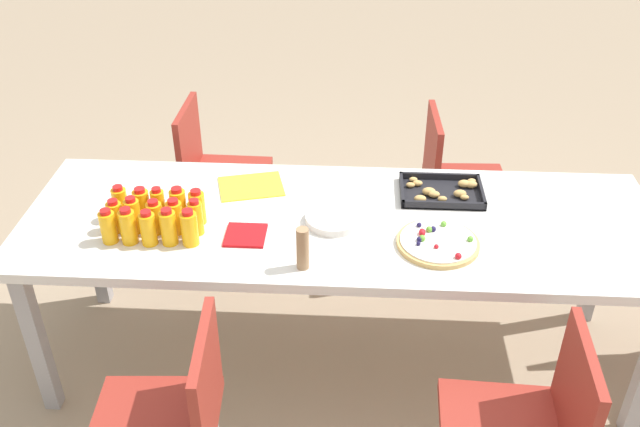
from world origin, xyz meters
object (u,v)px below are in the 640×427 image
at_px(juice_bottle_5, 115,216).
at_px(juice_bottle_7, 155,217).
at_px(juice_bottle_4, 189,228).
at_px(juice_bottle_14, 197,207).
at_px(juice_bottle_8, 175,217).
at_px(paper_folder, 251,186).
at_px(chair_far_left, 214,168).
at_px(chair_near_left, 174,416).
at_px(chair_near_right, 529,425).
at_px(napkin_stack, 246,235).
at_px(cardboard_tube, 303,249).
at_px(juice_bottle_1, 128,227).
at_px(juice_bottle_9, 196,218).
at_px(juice_bottle_13, 179,206).
at_px(juice_bottle_10, 120,204).
at_px(fruit_pizza, 438,242).
at_px(chair_far_right, 454,177).
at_px(juice_bottle_3, 169,227).
at_px(juice_bottle_12, 158,206).
at_px(juice_bottle_11, 142,205).
at_px(juice_bottle_2, 148,229).
at_px(party_table, 341,232).
at_px(juice_bottle_6, 133,216).
at_px(plate_stack, 333,219).
at_px(snack_tray, 442,192).
at_px(juice_bottle_0, 108,227).

bearing_deg(juice_bottle_5, juice_bottle_7, -0.37).
xyz_separation_m(juice_bottle_4, juice_bottle_14, (-0.00, 0.14, -0.00)).
bearing_deg(juice_bottle_8, paper_folder, 55.62).
xyz_separation_m(chair_far_left, chair_near_left, (0.16, -1.57, 0.00)).
relative_size(chair_near_right, paper_folder, 3.19).
xyz_separation_m(napkin_stack, cardboard_tube, (0.23, -0.18, 0.08)).
relative_size(juice_bottle_1, juice_bottle_9, 1.00).
bearing_deg(juice_bottle_13, cardboard_tube, -28.03).
height_order(juice_bottle_7, juice_bottle_10, juice_bottle_10).
distance_m(chair_far_left, fruit_pizza, 1.40).
relative_size(chair_far_right, juice_bottle_3, 5.65).
bearing_deg(paper_folder, juice_bottle_12, -139.43).
distance_m(chair_near_right, juice_bottle_13, 1.46).
height_order(juice_bottle_3, juice_bottle_14, juice_bottle_3).
bearing_deg(juice_bottle_14, juice_bottle_9, -82.66).
relative_size(chair_far_left, juice_bottle_11, 5.96).
relative_size(juice_bottle_2, juice_bottle_9, 0.96).
height_order(chair_far_left, juice_bottle_1, juice_bottle_1).
distance_m(chair_near_right, juice_bottle_11, 1.58).
distance_m(party_table, juice_bottle_6, 0.79).
bearing_deg(paper_folder, juice_bottle_6, -138.52).
distance_m(chair_far_left, juice_bottle_14, 0.90).
bearing_deg(chair_far_left, juice_bottle_1, -5.10).
height_order(juice_bottle_11, fruit_pizza, juice_bottle_11).
bearing_deg(juice_bottle_2, napkin_stack, 10.56).
bearing_deg(juice_bottle_7, juice_bottle_6, -178.89).
bearing_deg(juice_bottle_5, juice_bottle_3, -17.87).
xyz_separation_m(chair_near_right, fruit_pizza, (-0.25, 0.61, 0.25)).
relative_size(juice_bottle_2, juice_bottle_8, 0.98).
bearing_deg(plate_stack, juice_bottle_6, -172.11).
height_order(chair_far_left, juice_bottle_5, juice_bottle_5).
distance_m(juice_bottle_11, juice_bottle_13, 0.14).
xyz_separation_m(juice_bottle_12, paper_folder, (0.31, 0.27, -0.07)).
bearing_deg(chair_far_right, juice_bottle_10, -61.86).
bearing_deg(cardboard_tube, chair_far_left, 116.15).
relative_size(juice_bottle_1, snack_tray, 0.44).
bearing_deg(juice_bottle_10, chair_far_left, 77.56).
distance_m(juice_bottle_1, paper_folder, 0.57).
distance_m(juice_bottle_4, juice_bottle_11, 0.26).
relative_size(juice_bottle_8, juice_bottle_13, 0.96).
bearing_deg(juice_bottle_6, chair_near_right, -24.76).
height_order(juice_bottle_4, juice_bottle_9, same).
distance_m(snack_tray, paper_folder, 0.79).
relative_size(chair_near_right, fruit_pizza, 2.75).
height_order(juice_bottle_0, juice_bottle_9, juice_bottle_9).
bearing_deg(fruit_pizza, juice_bottle_7, 178.45).
distance_m(plate_stack, napkin_stack, 0.34).
relative_size(juice_bottle_3, fruit_pizza, 0.49).
bearing_deg(juice_bottle_5, fruit_pizza, -1.40).
bearing_deg(snack_tray, juice_bottle_2, -159.78).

